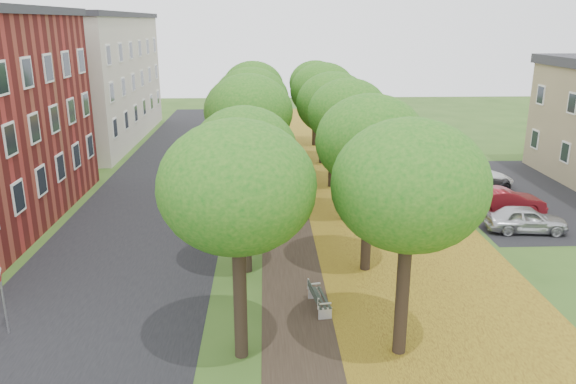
{
  "coord_description": "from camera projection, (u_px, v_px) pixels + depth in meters",
  "views": [
    {
      "loc": [
        -1.41,
        -14.85,
        9.68
      ],
      "look_at": [
        -0.43,
        8.7,
        2.5
      ],
      "focal_mm": 35.0,
      "sensor_mm": 36.0,
      "label": 1
    }
  ],
  "objects": [
    {
      "name": "leaf_verge",
      "position": [
        380.0,
        201.0,
        31.6
      ],
      "size": [
        7.5,
        70.0,
        0.01
      ],
      "primitive_type": "cube",
      "color": "#A4891E",
      "rests_on": "ground"
    },
    {
      "name": "car_red",
      "position": [
        504.0,
        201.0,
        29.26
      ],
      "size": [
        4.24,
        1.66,
        1.37
      ],
      "primitive_type": "imported",
      "rotation": [
        0.0,
        0.0,
        1.62
      ],
      "color": "maroon",
      "rests_on": "ground"
    },
    {
      "name": "car_grey",
      "position": [
        476.0,
        182.0,
        33.01
      ],
      "size": [
        4.79,
        3.11,
        1.29
      ],
      "primitive_type": "imported",
      "rotation": [
        0.0,
        0.0,
        1.89
      ],
      "color": "#2F2E33",
      "rests_on": "ground"
    },
    {
      "name": "car_white",
      "position": [
        472.0,
        177.0,
        33.73
      ],
      "size": [
        5.4,
        3.35,
        1.39
      ],
      "primitive_type": "imported",
      "rotation": [
        0.0,
        0.0,
        1.79
      ],
      "color": "white",
      "rests_on": "ground"
    },
    {
      "name": "tree_row_west",
      "position": [
        250.0,
        109.0,
        29.8
      ],
      "size": [
        4.29,
        34.29,
        7.07
      ],
      "color": "black",
      "rests_on": "ground"
    },
    {
      "name": "footpath",
      "position": [
        291.0,
        202.0,
        31.41
      ],
      "size": [
        3.2,
        70.0,
        0.01
      ],
      "primitive_type": "cube",
      "color": "black",
      "rests_on": "ground"
    },
    {
      "name": "street_sign",
      "position": [
        0.0,
        281.0,
        17.64
      ],
      "size": [
        0.25,
        0.64,
        2.52
      ],
      "rotation": [
        0.0,
        0.0,
        0.32
      ],
      "color": "slate",
      "rests_on": "ground"
    },
    {
      "name": "bench",
      "position": [
        318.0,
        298.0,
        19.62
      ],
      "size": [
        0.73,
        1.72,
        0.79
      ],
      "rotation": [
        0.0,
        0.0,
        1.72
      ],
      "color": "#273129",
      "rests_on": "ground"
    },
    {
      "name": "car_silver",
      "position": [
        526.0,
        219.0,
        26.77
      ],
      "size": [
        3.88,
        1.85,
        1.28
      ],
      "primitive_type": "imported",
      "rotation": [
        0.0,
        0.0,
        1.48
      ],
      "color": "#B9BABE",
      "rests_on": "ground"
    },
    {
      "name": "street_asphalt",
      "position": [
        156.0,
        204.0,
        31.11
      ],
      "size": [
        8.0,
        70.0,
        0.01
      ],
      "primitive_type": "cube",
      "color": "black",
      "rests_on": "ground"
    },
    {
      "name": "parking_lot",
      "position": [
        520.0,
        194.0,
        32.89
      ],
      "size": [
        9.0,
        16.0,
        0.01
      ],
      "primitive_type": "cube",
      "color": "black",
      "rests_on": "ground"
    },
    {
      "name": "ground",
      "position": [
        314.0,
        353.0,
        17.07
      ],
      "size": [
        120.0,
        120.0,
        0.0
      ],
      "primitive_type": "plane",
      "color": "#2D4C19",
      "rests_on": "ground"
    },
    {
      "name": "building_cream",
      "position": [
        76.0,
        78.0,
        46.42
      ],
      "size": [
        10.3,
        20.3,
        10.4
      ],
      "color": "beige",
      "rests_on": "ground"
    },
    {
      "name": "tree_row_east",
      "position": [
        340.0,
        109.0,
        29.99
      ],
      "size": [
        4.29,
        34.29,
        7.07
      ],
      "color": "black",
      "rests_on": "ground"
    }
  ]
}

